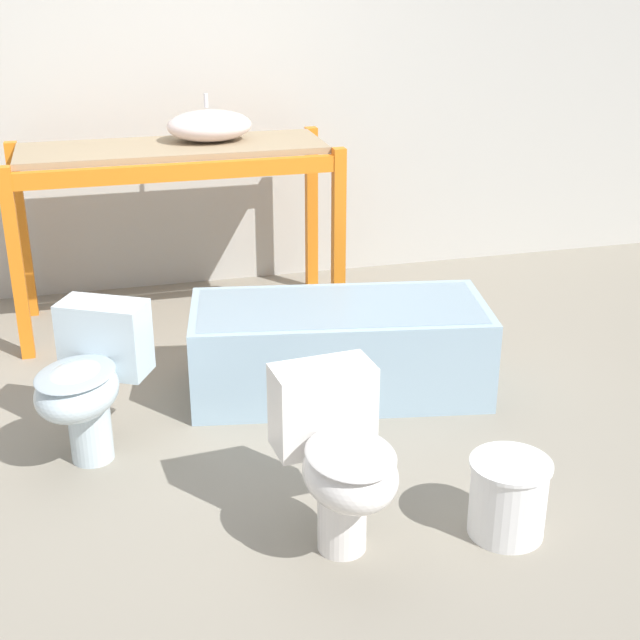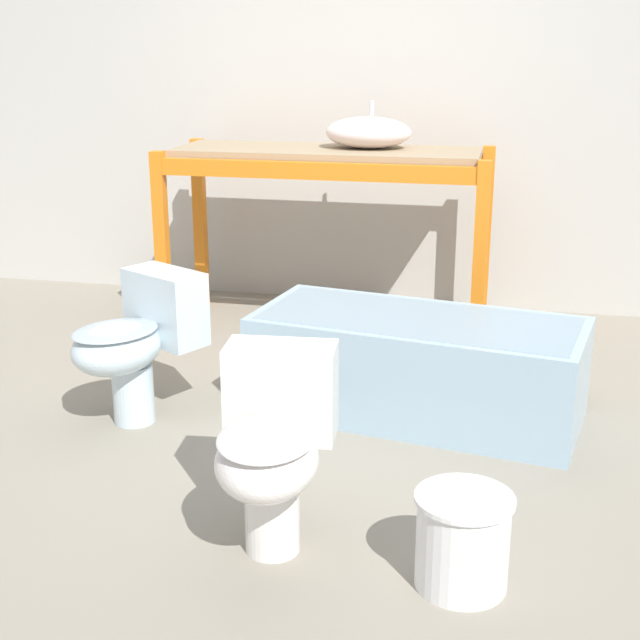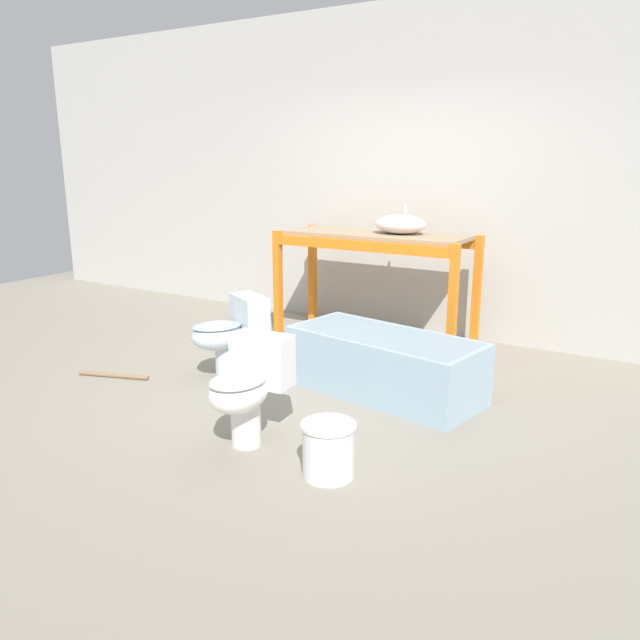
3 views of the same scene
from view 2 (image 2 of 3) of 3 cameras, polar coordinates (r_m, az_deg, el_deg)
name	(u,v)px [view 2 (image 2 of 3)]	position (r m, az deg, el deg)	size (l,w,h in m)	color
ground_plane	(295,419)	(4.09, -1.64, -6.33)	(12.00, 12.00, 0.00)	gray
warehouse_wall_rear	(371,48)	(5.71, 3.31, 17.00)	(10.80, 0.08, 3.20)	beige
shelving_rack	(327,180)	(5.12, 0.45, 8.94)	(1.85, 0.71, 1.07)	orange
sink_basin	(368,132)	(5.10, 3.11, 11.90)	(0.49, 0.37, 0.26)	silver
bathtub_main	(417,359)	(4.08, 6.25, -2.51)	(1.56, 0.89, 0.46)	#99B7CC
toilet_near	(137,338)	(4.04, -11.66, -1.15)	(0.59, 0.69, 0.66)	silver
toilet_far	(273,441)	(2.99, -3.03, -7.72)	(0.41, 0.62, 0.66)	white
bucket_white	(463,539)	(2.91, 9.11, -13.66)	(0.31, 0.31, 0.31)	white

